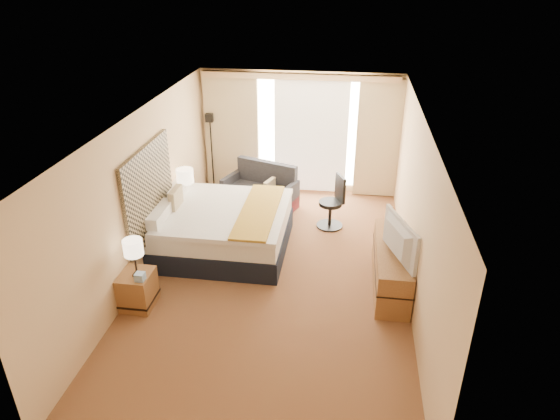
# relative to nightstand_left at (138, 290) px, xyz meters

# --- Properties ---
(floor) EXTENTS (4.20, 7.00, 0.02)m
(floor) POSITION_rel_nightstand_left_xyz_m (1.87, 1.05, -0.28)
(floor) COLOR #5C241A
(floor) RESTS_ON ground
(ceiling) EXTENTS (4.20, 7.00, 0.02)m
(ceiling) POSITION_rel_nightstand_left_xyz_m (1.87, 1.05, 2.33)
(ceiling) COLOR white
(ceiling) RESTS_ON wall_back
(wall_back) EXTENTS (4.20, 0.02, 2.60)m
(wall_back) POSITION_rel_nightstand_left_xyz_m (1.87, 4.55, 1.02)
(wall_back) COLOR #D6B482
(wall_back) RESTS_ON ground
(wall_front) EXTENTS (4.20, 0.02, 2.60)m
(wall_front) POSITION_rel_nightstand_left_xyz_m (1.87, -2.45, 1.02)
(wall_front) COLOR #D6B482
(wall_front) RESTS_ON ground
(wall_left) EXTENTS (0.02, 7.00, 2.60)m
(wall_left) POSITION_rel_nightstand_left_xyz_m (-0.23, 1.05, 1.02)
(wall_left) COLOR #D6B482
(wall_left) RESTS_ON ground
(wall_right) EXTENTS (0.02, 7.00, 2.60)m
(wall_right) POSITION_rel_nightstand_left_xyz_m (3.97, 1.05, 1.02)
(wall_right) COLOR #D6B482
(wall_right) RESTS_ON ground
(headboard) EXTENTS (0.06, 1.85, 1.50)m
(headboard) POSITION_rel_nightstand_left_xyz_m (-0.19, 1.25, 1.01)
(headboard) COLOR black
(headboard) RESTS_ON wall_left
(nightstand_left) EXTENTS (0.45, 0.52, 0.55)m
(nightstand_left) POSITION_rel_nightstand_left_xyz_m (0.00, 0.00, 0.00)
(nightstand_left) COLOR olive
(nightstand_left) RESTS_ON floor
(nightstand_right) EXTENTS (0.45, 0.52, 0.55)m
(nightstand_right) POSITION_rel_nightstand_left_xyz_m (0.00, 2.50, 0.00)
(nightstand_right) COLOR olive
(nightstand_right) RESTS_ON floor
(media_dresser) EXTENTS (0.50, 1.80, 0.70)m
(media_dresser) POSITION_rel_nightstand_left_xyz_m (3.70, 1.05, 0.07)
(media_dresser) COLOR olive
(media_dresser) RESTS_ON floor
(window) EXTENTS (2.30, 0.02, 2.30)m
(window) POSITION_rel_nightstand_left_xyz_m (2.12, 4.52, 1.04)
(window) COLOR white
(window) RESTS_ON wall_back
(curtains) EXTENTS (4.12, 0.19, 2.56)m
(curtains) POSITION_rel_nightstand_left_xyz_m (1.87, 4.44, 1.13)
(curtains) COLOR beige
(curtains) RESTS_ON floor
(bed) EXTENTS (2.26, 2.07, 1.10)m
(bed) POSITION_rel_nightstand_left_xyz_m (0.81, 1.79, 0.13)
(bed) COLOR black
(bed) RESTS_ON floor
(loveseat) EXTENTS (1.62, 1.22, 0.91)m
(loveseat) POSITION_rel_nightstand_left_xyz_m (1.20, 3.54, 0.02)
(loveseat) COLOR #51171C
(loveseat) RESTS_ON floor
(floor_lamp) EXTENTS (0.22, 0.22, 1.70)m
(floor_lamp) POSITION_rel_nightstand_left_xyz_m (-0.03, 4.35, 0.93)
(floor_lamp) COLOR black
(floor_lamp) RESTS_ON floor
(desk_chair) EXTENTS (0.52, 0.52, 1.03)m
(desk_chair) POSITION_rel_nightstand_left_xyz_m (2.71, 2.89, 0.18)
(desk_chair) COLOR black
(desk_chair) RESTS_ON floor
(lamp_left) EXTENTS (0.28, 0.28, 0.58)m
(lamp_left) POSITION_rel_nightstand_left_xyz_m (0.04, -0.03, 0.73)
(lamp_left) COLOR black
(lamp_left) RESTS_ON nightstand_left
(lamp_right) EXTENTS (0.31, 0.31, 0.65)m
(lamp_right) POSITION_rel_nightstand_left_xyz_m (0.00, 2.43, 0.78)
(lamp_right) COLOR black
(lamp_right) RESTS_ON nightstand_right
(tissue_box) EXTENTS (0.13, 0.13, 0.12)m
(tissue_box) POSITION_rel_nightstand_left_xyz_m (0.14, -0.14, 0.33)
(tissue_box) COLOR #8BAFD7
(tissue_box) RESTS_ON nightstand_left
(telephone) EXTENTS (0.19, 0.15, 0.07)m
(telephone) POSITION_rel_nightstand_left_xyz_m (0.13, 2.33, 0.31)
(telephone) COLOR black
(telephone) RESTS_ON nightstand_right
(television) EXTENTS (0.50, 1.05, 0.61)m
(television) POSITION_rel_nightstand_left_xyz_m (3.65, 0.73, 0.73)
(television) COLOR black
(television) RESTS_ON media_dresser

